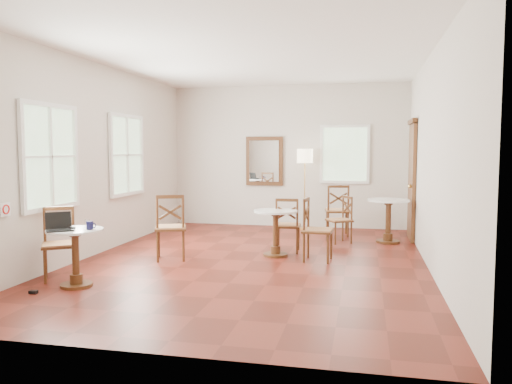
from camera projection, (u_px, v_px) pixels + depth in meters
ground at (252, 261)px, 7.46m from camera, size 7.00×7.00×0.00m
room_shell at (252, 133)px, 7.58m from camera, size 5.02×7.02×3.01m
cafe_table_near at (75, 251)px, 6.03m from camera, size 0.66×0.66×0.70m
cafe_table_mid at (276, 228)px, 7.77m from camera, size 0.67×0.67×0.71m
cafe_table_back at (388, 216)px, 8.89m from camera, size 0.73×0.73×0.77m
chair_near_a at (171, 227)px, 7.50m from camera, size 0.59×0.59×0.99m
chair_near_b at (59, 244)px, 6.38m from camera, size 0.58×0.58×0.91m
chair_mid_a at (288, 225)px, 8.08m from camera, size 0.43×0.43×0.88m
chair_mid_b at (316, 230)px, 7.44m from camera, size 0.46×0.46×0.93m
chair_back_a at (338, 210)px, 9.64m from camera, size 0.51×0.51×0.98m
chair_back_b at (340, 220)px, 8.90m from camera, size 0.52×0.52×0.83m
floor_lamp at (305, 161)px, 10.32m from camera, size 0.32×0.32×1.66m
laptop at (59, 226)px, 5.91m from camera, size 0.38×0.37×0.21m
mouse at (72, 228)px, 5.96m from camera, size 0.12×0.09×0.04m
navy_mug at (90, 225)px, 5.97m from camera, size 0.12×0.08×0.10m
water_glass at (87, 224)px, 6.08m from camera, size 0.06×0.06×0.11m
power_adapter at (33, 292)px, 5.76m from camera, size 0.09×0.06×0.04m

